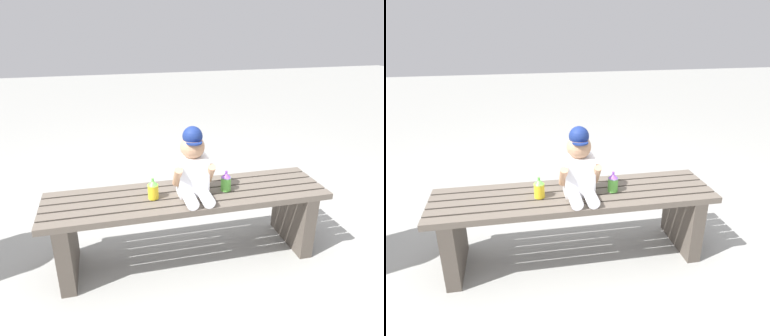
% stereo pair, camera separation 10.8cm
% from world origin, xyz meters
% --- Properties ---
extents(ground_plane, '(16.00, 16.00, 0.00)m').
position_xyz_m(ground_plane, '(0.00, 0.00, 0.00)').
color(ground_plane, '#999993').
extents(park_bench, '(1.64, 0.42, 0.43)m').
position_xyz_m(park_bench, '(0.00, 0.00, 0.30)').
color(park_bench, '#60564C').
rests_on(park_bench, ground_plane).
extents(child_figure, '(0.23, 0.27, 0.40)m').
position_xyz_m(child_figure, '(0.03, -0.03, 0.61)').
color(child_figure, white).
rests_on(child_figure, park_bench).
extents(sippy_cup_left, '(0.06, 0.06, 0.12)m').
position_xyz_m(sippy_cup_left, '(-0.20, -0.01, 0.49)').
color(sippy_cup_left, yellow).
rests_on(sippy_cup_left, park_bench).
extents(sippy_cup_right, '(0.06, 0.06, 0.12)m').
position_xyz_m(sippy_cup_right, '(0.23, -0.01, 0.49)').
color(sippy_cup_right, '#66CC4C').
rests_on(sippy_cup_right, park_bench).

